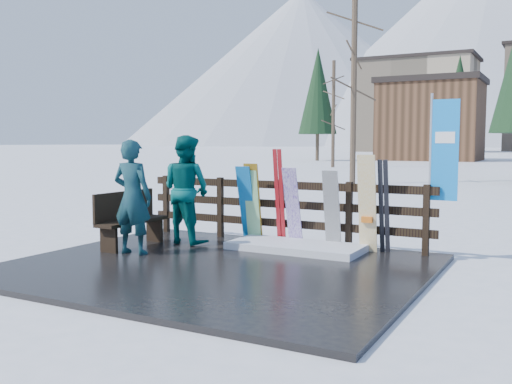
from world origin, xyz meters
The scene contains 16 objects.
ground centered at (0.00, 0.00, 0.00)m, with size 700.00×700.00×0.00m, color white.
deck centered at (0.00, 0.00, 0.04)m, with size 6.00×5.00×0.08m, color black.
fence centered at (0.00, 2.20, 0.74)m, with size 5.60×0.10×1.15m.
snow_patch centered at (0.57, 1.60, 0.14)m, with size 2.26×1.00×0.12m, color white.
bench centered at (-2.15, 0.55, 0.60)m, with size 0.41×1.50×0.97m.
snowboard_0 centered at (-0.60, 1.98, 0.78)m, with size 0.29×0.03×1.42m, color #116DBA.
snowboard_1 centered at (-0.47, 1.98, 0.74)m, with size 0.27×0.03×1.33m, color white.
snowboard_2 centered at (-0.45, 1.98, 0.80)m, with size 0.28×0.03×1.46m, color #F3A610.
snowboard_3 centered at (0.34, 1.98, 0.77)m, with size 0.26×0.03×1.42m, color white.
snowboard_4 centered at (1.07, 1.98, 0.76)m, with size 0.27×0.03×1.37m, color black.
snowboard_5 centered at (1.69, 1.98, 0.89)m, with size 0.30×0.03×1.64m, color white.
ski_pair_a centered at (0.04, 2.05, 0.93)m, with size 0.16×0.25×1.71m.
ski_pair_b centered at (1.95, 2.05, 0.85)m, with size 0.16×0.29×1.55m.
rental_flag centered at (2.80, 2.25, 1.69)m, with size 0.45×0.04×2.60m.
person_front centered at (-1.66, 0.07, 1.01)m, with size 0.68×0.45×1.87m, color #19554D.
person_back centered at (-1.47, 1.30, 1.06)m, with size 0.95×0.74×1.95m, color #045250.
Camera 1 is at (4.50, -7.11, 1.91)m, focal length 40.00 mm.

